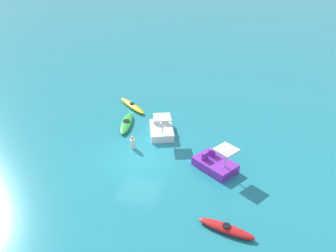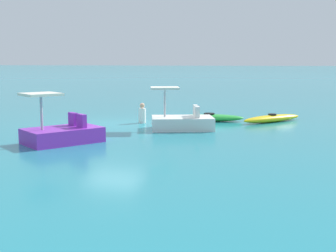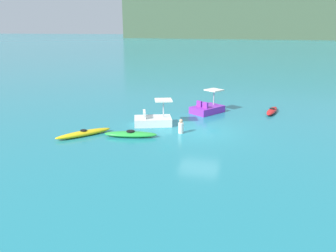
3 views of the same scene
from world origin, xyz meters
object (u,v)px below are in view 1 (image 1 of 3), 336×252
Objects in this scene: kayak_yellow at (132,106)px; kayak_red at (226,228)px; kayak_green at (126,123)px; person_near_shore at (133,143)px; pedal_boat_white at (161,130)px; pedal_boat_purple at (215,164)px.

kayak_yellow and kayak_red have the same top height.
kayak_yellow and kayak_green have the same top height.
person_near_shore is at bearing 27.12° from kayak_green.
person_near_shore is at bearing 19.23° from kayak_yellow.
pedal_boat_purple is at bearing 52.84° from pedal_boat_white.
kayak_yellow is at bearing -160.77° from person_near_shore.
pedal_boat_purple is 5.04m from pedal_boat_white.
kayak_red is 8.54m from person_near_shore.
kayak_yellow is at bearing -143.05° from kayak_red.
kayak_red is at bearing 12.92° from pedal_boat_purple.
pedal_boat_purple is (6.36, 7.25, 0.17)m from kayak_yellow.
pedal_boat_purple is 1.02× the size of pedal_boat_white.
kayak_yellow is at bearing -169.39° from kayak_green.
kayak_green is 1.12× the size of pedal_boat_purple.
kayak_yellow is at bearing -131.27° from pedal_boat_purple.
kayak_green is 11.42m from kayak_red.
kayak_red is at bearing 33.32° from pedal_boat_white.
kayak_red is 3.16× the size of person_near_shore.
person_near_shore is (-0.91, -5.34, 0.05)m from pedal_boat_purple.
pedal_boat_white is (3.31, 3.23, 0.17)m from kayak_yellow.
pedal_boat_white is 2.52m from person_near_shore.
pedal_boat_white is at bearing -127.16° from pedal_boat_purple.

